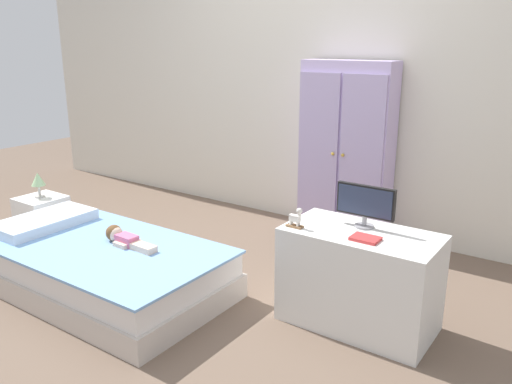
{
  "coord_description": "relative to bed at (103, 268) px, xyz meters",
  "views": [
    {
      "loc": [
        1.91,
        -2.05,
        1.44
      ],
      "look_at": [
        0.25,
        0.34,
        0.59
      ],
      "focal_mm": 36.42,
      "sensor_mm": 36.0,
      "label": 1
    }
  ],
  "objects": [
    {
      "name": "ground_plane",
      "position": [
        0.46,
        0.25,
        -0.15
      ],
      "size": [
        10.0,
        10.0,
        0.02
      ],
      "primitive_type": "cube",
      "color": "brown"
    },
    {
      "name": "rocking_horse_toy",
      "position": [
        1.1,
        0.38,
        0.42
      ],
      "size": [
        0.09,
        0.04,
        0.11
      ],
      "color": "#8E6642",
      "rests_on": "tv_stand"
    },
    {
      "name": "nightstand",
      "position": [
        -1.0,
        0.27,
        0.03
      ],
      "size": [
        0.3,
        0.3,
        0.34
      ],
      "primitive_type": "cube",
      "color": "white",
      "rests_on": "ground_plane"
    },
    {
      "name": "table_lamp",
      "position": [
        -1.0,
        0.27,
        0.33
      ],
      "size": [
        0.1,
        0.1,
        0.19
      ],
      "color": "#B7B2AD",
      "rests_on": "nightstand"
    },
    {
      "name": "bed",
      "position": [
        0.0,
        0.0,
        0.0
      ],
      "size": [
        1.51,
        0.85,
        0.29
      ],
      "color": "beige",
      "rests_on": "ground_plane"
    },
    {
      "name": "wardrobe",
      "position": [
        0.76,
        1.66,
        0.51
      ],
      "size": [
        0.68,
        0.26,
        1.31
      ],
      "color": "silver",
      "rests_on": "ground_plane"
    },
    {
      "name": "tv_stand",
      "position": [
        1.41,
        0.51,
        0.12
      ],
      "size": [
        0.77,
        0.42,
        0.52
      ],
      "primitive_type": "cube",
      "color": "silver",
      "rests_on": "ground_plane"
    },
    {
      "name": "tv_monitor",
      "position": [
        1.38,
        0.58,
        0.51
      ],
      "size": [
        0.31,
        0.1,
        0.22
      ],
      "color": "#99999E",
      "rests_on": "tv_stand"
    },
    {
      "name": "pillow",
      "position": [
        -0.55,
        0.0,
        0.18
      ],
      "size": [
        0.32,
        0.61,
        0.07
      ],
      "primitive_type": "cube",
      "color": "silver",
      "rests_on": "bed"
    },
    {
      "name": "book_red",
      "position": [
        1.46,
        0.42,
        0.38
      ],
      "size": [
        0.13,
        0.1,
        0.02
      ],
      "primitive_type": "cube",
      "color": "#CC3838",
      "rests_on": "tv_stand"
    },
    {
      "name": "back_wall",
      "position": [
        0.46,
        1.82,
        1.21
      ],
      "size": [
        6.4,
        0.05,
        2.7
      ],
      "primitive_type": "cube",
      "color": "silver",
      "rests_on": "ground_plane"
    },
    {
      "name": "doll",
      "position": [
        0.08,
        0.09,
        0.18
      ],
      "size": [
        0.39,
        0.14,
        0.1
      ],
      "color": "#D6668E",
      "rests_on": "bed"
    }
  ]
}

